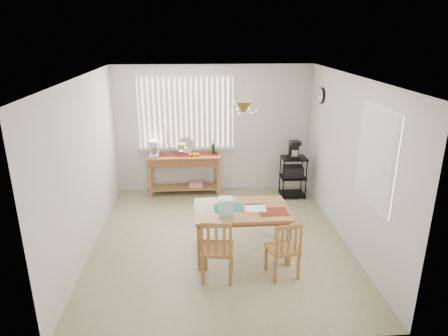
{
  "coord_description": "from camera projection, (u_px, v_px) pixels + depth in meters",
  "views": [
    {
      "loc": [
        -0.32,
        -5.71,
        3.22
      ],
      "look_at": [
        0.1,
        0.55,
        1.05
      ],
      "focal_mm": 32.0,
      "sensor_mm": 36.0,
      "label": 1
    }
  ],
  "objects": [
    {
      "name": "sideboard",
      "position": [
        185.0,
        165.0,
        8.12
      ],
      "size": [
        1.47,
        0.41,
        0.83
      ],
      "color": "#A76F38",
      "rests_on": "ground"
    },
    {
      "name": "ground",
      "position": [
        220.0,
        241.0,
        6.46
      ],
      "size": [
        4.0,
        4.5,
        0.01
      ],
      "primitive_type": "cube",
      "color": "tan"
    },
    {
      "name": "cart_items",
      "position": [
        294.0,
        150.0,
        7.87
      ],
      "size": [
        0.2,
        0.24,
        0.34
      ],
      "color": "black",
      "rests_on": "wire_cart"
    },
    {
      "name": "chair_right",
      "position": [
        284.0,
        249.0,
        5.39
      ],
      "size": [
        0.46,
        0.46,
        0.85
      ],
      "color": "#A76F38",
      "rests_on": "ground"
    },
    {
      "name": "wire_cart",
      "position": [
        293.0,
        173.0,
        8.02
      ],
      "size": [
        0.49,
        0.39,
        0.83
      ],
      "color": "black",
      "rests_on": "ground"
    },
    {
      "name": "dining_table",
      "position": [
        241.0,
        214.0,
        5.89
      ],
      "size": [
        1.39,
        0.91,
        0.74
      ],
      "color": "#A76F38",
      "rests_on": "ground"
    },
    {
      "name": "sideboard_items",
      "position": [
        172.0,
        149.0,
        8.01
      ],
      "size": [
        1.4,
        0.35,
        0.64
      ],
      "color": "maroon",
      "rests_on": "sideboard"
    },
    {
      "name": "room_shell",
      "position": [
        220.0,
        139.0,
        5.92
      ],
      "size": [
        4.2,
        4.7,
        2.7
      ],
      "color": "silver",
      "rests_on": "ground"
    },
    {
      "name": "chair_left",
      "position": [
        217.0,
        250.0,
        5.32
      ],
      "size": [
        0.48,
        0.48,
        0.92
      ],
      "color": "#A76F38",
      "rests_on": "ground"
    },
    {
      "name": "table_items",
      "position": [
        233.0,
        207.0,
        5.71
      ],
      "size": [
        1.06,
        0.49,
        0.24
      ],
      "color": "#167E69",
      "rests_on": "dining_table"
    }
  ]
}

